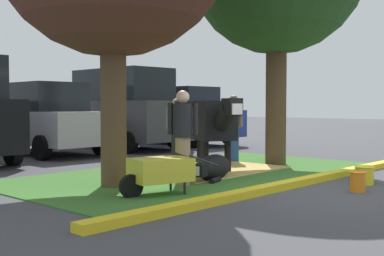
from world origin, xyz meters
name	(u,v)px	position (x,y,z in m)	size (l,w,h in m)	color
ground_plane	(306,188)	(0.00, 0.00, 0.00)	(80.00, 80.00, 0.00)	#424247
grass_island	(203,173)	(0.19, 2.50, 0.01)	(7.98, 4.23, 0.02)	#386B28
curb_yellow	(300,182)	(0.19, 0.23, 0.06)	(9.18, 0.24, 0.12)	yellow
hay_bedding	(202,170)	(0.50, 2.79, 0.03)	(3.20, 2.40, 0.04)	tan
cow_holstein	(204,120)	(0.67, 2.89, 1.07)	(1.87, 2.90, 1.52)	black
calf_lying	(213,168)	(-0.40, 1.71, 0.24)	(1.33, 0.79, 0.48)	black
person_handler	(177,129)	(0.98, 4.01, 0.83)	(0.48, 0.34, 1.56)	black
person_visitor_near	(183,135)	(-1.24, 1.68, 0.89)	(0.34, 0.46, 1.65)	#9E7F5B
person_visitor_far	(233,126)	(2.17, 3.26, 0.88)	(0.34, 0.53, 1.63)	#23478C
wheelbarrow	(159,171)	(-2.15, 1.31, 0.39)	(1.61, 0.88, 0.63)	gold
bucket_orange	(358,181)	(0.24, -0.80, 0.17)	(0.27, 0.27, 0.33)	orange
bucket_yellow	(364,175)	(1.05, -0.55, 0.17)	(0.34, 0.34, 0.32)	yellow
bucket_green	(365,172)	(1.64, -0.30, 0.13)	(0.32, 0.32, 0.25)	green
sedan_silver	(45,119)	(0.20, 8.51, 0.98)	(2.12, 4.45, 2.02)	silver
suv_dark_grey	(123,109)	(2.87, 8.31, 1.27)	(2.22, 4.65, 2.52)	#3D3D42
sedan_blue	(182,116)	(5.45, 8.15, 0.98)	(2.12, 4.45, 2.02)	navy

